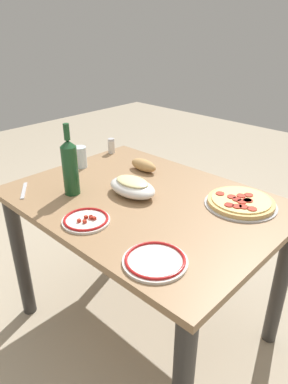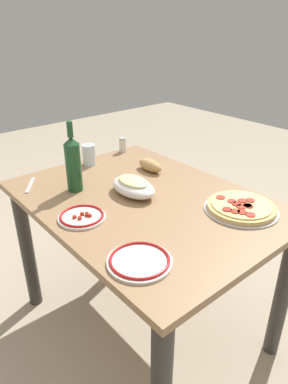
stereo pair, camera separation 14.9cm
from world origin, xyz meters
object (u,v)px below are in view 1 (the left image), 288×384
baked_pasta_dish (132,186)px  bread_loaf (144,165)px  side_plate_near (86,220)px  dining_table (144,224)px  water_glass (80,157)px  spice_shaker (111,146)px  side_plate_far (155,261)px  wine_bottle (70,166)px  pepperoni_pizza (241,202)px

baked_pasta_dish → bread_loaf: 0.28m
side_plate_near → baked_pasta_dish: bearing=-82.6°
dining_table → water_glass: bearing=-3.5°
spice_shaker → baked_pasta_dish: bearing=147.9°
side_plate_near → side_plate_far: side_plate_near is taller
dining_table → spice_shaker: size_ratio=13.49×
dining_table → wine_bottle: bearing=35.1°
wine_bottle → bread_loaf: size_ratio=2.00×
wine_bottle → spice_shaker: wine_bottle is taller
baked_pasta_dish → spice_shaker: spice_shaker is taller
side_plate_near → water_glass: bearing=-35.1°
wine_bottle → baked_pasta_dish: bearing=-139.4°
wine_bottle → side_plate_near: 0.30m
pepperoni_pizza → wine_bottle: bearing=34.8°
pepperoni_pizza → water_glass: 0.86m
dining_table → side_plate_far: size_ratio=5.48×
wine_bottle → dining_table: bearing=-144.9°
pepperoni_pizza → wine_bottle: wine_bottle is taller
spice_shaker → pepperoni_pizza: bearing=176.4°
wine_bottle → side_plate_far: size_ratio=1.50×
baked_pasta_dish → side_plate_near: (-0.04, 0.29, -0.03)m
side_plate_far → wine_bottle: bearing=-11.0°
pepperoni_pizza → wine_bottle: (0.61, 0.42, 0.12)m
dining_table → spice_shaker: bearing=-28.2°
baked_pasta_dish → side_plate_far: (-0.40, 0.29, -0.03)m
pepperoni_pizza → bread_loaf: size_ratio=1.89×
baked_pasta_dish → side_plate_near: bearing=97.4°
dining_table → wine_bottle: size_ratio=3.65×
wine_bottle → side_plate_near: size_ratio=1.71×
dining_table → water_glass: (0.50, -0.03, 0.19)m
pepperoni_pizza → baked_pasta_dish: size_ratio=1.27×
side_plate_near → spice_shaker: size_ratio=2.15×
baked_pasta_dish → side_plate_near: size_ratio=1.28×
pepperoni_pizza → side_plate_far: size_ratio=1.42×
water_glass → side_plate_far: water_glass is taller
pepperoni_pizza → side_plate_near: (0.36, 0.54, -0.01)m
wine_bottle → side_plate_far: bearing=169.0°
side_plate_near → wine_bottle: bearing=-24.9°
water_glass → side_plate_near: bearing=144.9°
pepperoni_pizza → baked_pasta_dish: baked_pasta_dish is taller
baked_pasta_dish → side_plate_far: baked_pasta_dish is taller
dining_table → pepperoni_pizza: bearing=-145.4°
baked_pasta_dish → wine_bottle: wine_bottle is taller
dining_table → side_plate_far: 0.48m
pepperoni_pizza → water_glass: (0.84, 0.20, 0.04)m
side_plate_far → bread_loaf: (0.56, -0.53, 0.02)m
dining_table → pepperoni_pizza: size_ratio=3.86×
side_plate_far → dining_table: bearing=-41.9°
baked_pasta_dish → wine_bottle: (0.21, 0.18, 0.09)m
dining_table → spice_shaker: (0.54, -0.29, 0.18)m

